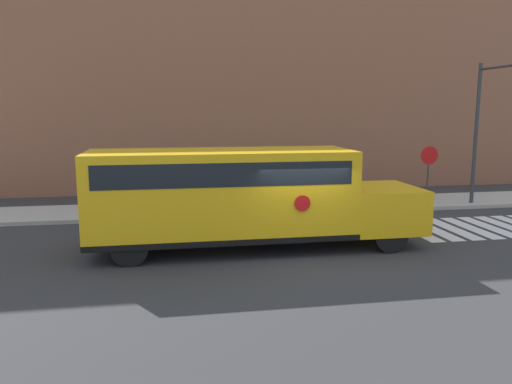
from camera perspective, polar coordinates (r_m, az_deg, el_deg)
The scene contains 7 objects.
ground_plane at distance 14.44m, azimuth 4.93°, elevation -7.00°, with size 60.00×60.00×0.00m, color #333335.
sidewalk_strip at distance 20.59m, azimuth 0.29°, elevation -1.76°, with size 44.00×3.00×0.15m.
building_backdrop at distance 26.70m, azimuth -2.26°, elevation 13.78°, with size 32.00×4.00×12.19m.
crosswalk_stripes at distance 19.14m, azimuth 24.17°, elevation -3.69°, with size 5.40×3.20×0.01m.
school_bus at distance 14.47m, azimuth -1.92°, elevation -0.16°, with size 9.71×2.57×2.92m.
stop_sign at distance 21.65m, azimuth 19.12°, elevation 2.71°, with size 0.75×0.10×2.59m.
traffic_light at distance 21.75m, azimuth 25.85°, elevation 8.19°, with size 0.28×4.04×5.93m.
Camera 1 is at (-3.61, -13.37, 4.08)m, focal length 35.00 mm.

